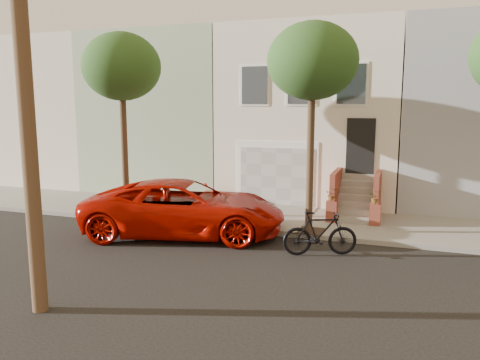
% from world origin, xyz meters
% --- Properties ---
extents(ground, '(90.00, 90.00, 0.00)m').
position_xyz_m(ground, '(0.00, 0.00, 0.00)').
color(ground, black).
rests_on(ground, ground).
extents(sidewalk, '(40.00, 3.70, 0.15)m').
position_xyz_m(sidewalk, '(0.00, 5.35, 0.07)').
color(sidewalk, gray).
rests_on(sidewalk, ground).
extents(house_row, '(33.10, 11.70, 7.00)m').
position_xyz_m(house_row, '(0.00, 11.19, 3.64)').
color(house_row, beige).
rests_on(house_row, sidewalk).
extents(tree_left, '(2.70, 2.57, 6.30)m').
position_xyz_m(tree_left, '(-5.50, 3.90, 5.26)').
color(tree_left, '#2D2116').
rests_on(tree_left, sidewalk).
extents(tree_mid, '(2.70, 2.57, 6.30)m').
position_xyz_m(tree_mid, '(1.00, 3.90, 5.26)').
color(tree_mid, '#2D2116').
rests_on(tree_mid, sidewalk).
extents(pickup_truck, '(6.68, 4.24, 1.72)m').
position_xyz_m(pickup_truck, '(-2.67, 2.73, 0.86)').
color(pickup_truck, '#B20D01').
rests_on(pickup_truck, ground).
extents(motorcycle, '(2.08, 1.28, 1.21)m').
position_xyz_m(motorcycle, '(1.65, 2.08, 0.61)').
color(motorcycle, black).
rests_on(motorcycle, ground).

